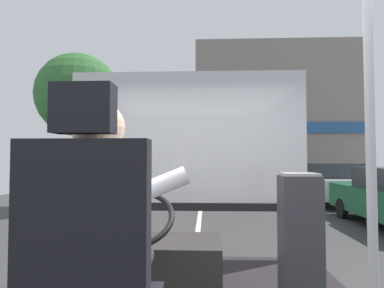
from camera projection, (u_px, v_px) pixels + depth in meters
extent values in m
cube|color=#363636|center=(200.00, 211.00, 10.63)|extent=(18.00, 44.00, 0.05)
cube|color=silver|center=(200.00, 210.00, 10.63)|extent=(0.12, 39.60, 0.00)
cube|color=black|center=(82.00, 231.00, 1.19)|extent=(0.48, 0.10, 0.66)
cube|color=black|center=(84.00, 109.00, 1.21)|extent=(0.22, 0.10, 0.18)
cylinder|color=#332D28|center=(129.00, 271.00, 1.52)|extent=(0.15, 0.51, 0.15)
cylinder|color=#332D28|center=(90.00, 271.00, 1.53)|extent=(0.15, 0.51, 0.15)
cylinder|color=silver|center=(97.00, 228.00, 1.35)|extent=(0.33, 0.33, 0.62)
cube|color=#B2842D|center=(109.00, 203.00, 1.52)|extent=(0.06, 0.01, 0.38)
sphere|color=beige|center=(98.00, 127.00, 1.36)|extent=(0.22, 0.22, 0.22)
cylinder|color=silver|center=(135.00, 196.00, 1.59)|extent=(0.53, 0.20, 0.28)
cylinder|color=silver|center=(93.00, 196.00, 1.59)|extent=(0.53, 0.20, 0.28)
cube|color=#282623|center=(148.00, 266.00, 2.53)|extent=(1.10, 0.56, 0.40)
cylinder|color=black|center=(138.00, 241.00, 2.15)|extent=(0.07, 0.28, 0.38)
torus|color=black|center=(134.00, 218.00, 2.04)|extent=(0.50, 0.43, 0.31)
cylinder|color=black|center=(134.00, 218.00, 2.04)|extent=(0.14, 0.13, 0.10)
cylinder|color=#B7B7BC|center=(371.00, 161.00, 1.52)|extent=(0.04, 0.04, 2.02)
cube|color=#333338|center=(300.00, 237.00, 2.42)|extent=(0.28, 0.25, 0.89)
cube|color=#9E9993|center=(299.00, 174.00, 2.44)|extent=(0.25, 0.23, 0.02)
cube|color=silver|center=(187.00, 136.00, 3.54)|extent=(2.50, 0.01, 1.40)
cube|color=black|center=(187.00, 207.00, 3.51)|extent=(2.50, 0.08, 0.08)
cylinder|color=#4C3828|center=(77.00, 164.00, 11.31)|extent=(0.26, 0.26, 2.90)
sphere|color=#2E632D|center=(78.00, 95.00, 11.41)|extent=(2.83, 2.83, 2.83)
cube|color=gray|center=(276.00, 117.00, 21.18)|extent=(10.05, 4.58, 8.53)
cube|color=#235184|center=(284.00, 128.00, 18.80)|extent=(9.65, 0.12, 0.60)
cylinder|color=black|center=(342.00, 208.00, 9.23)|extent=(0.14, 0.54, 0.54)
cube|color=silver|center=(328.00, 186.00, 12.31)|extent=(1.96, 3.87, 0.68)
cube|color=#282D33|center=(330.00, 170.00, 12.10)|extent=(1.61, 2.13, 0.52)
cylinder|color=black|center=(341.00, 192.00, 13.45)|extent=(0.14, 0.56, 0.56)
cylinder|color=black|center=(294.00, 192.00, 13.53)|extent=(0.14, 0.56, 0.56)
cylinder|color=black|center=(370.00, 200.00, 11.05)|extent=(0.14, 0.56, 0.56)
cylinder|color=black|center=(313.00, 199.00, 11.13)|extent=(0.14, 0.56, 0.56)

